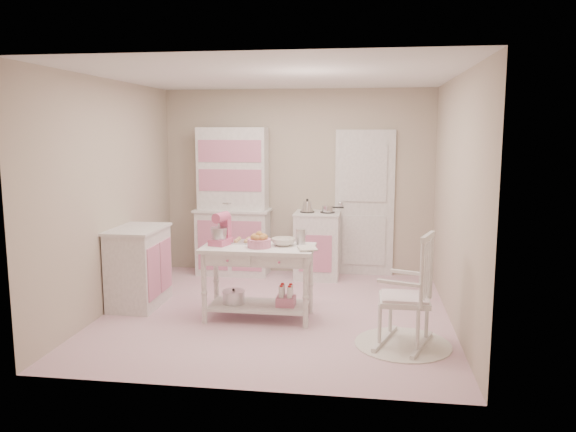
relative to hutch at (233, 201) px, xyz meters
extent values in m
plane|color=pink|center=(0.89, -1.66, -1.04)|extent=(3.80, 3.80, 0.00)
cube|color=white|center=(0.89, -1.66, 1.56)|extent=(3.80, 3.80, 0.04)
cube|color=#B8A795|center=(0.89, 0.24, 0.26)|extent=(3.80, 0.04, 2.60)
cube|color=#B8A795|center=(0.89, -3.56, 0.26)|extent=(3.80, 0.04, 2.60)
cube|color=#B8A795|center=(-1.01, -1.66, 0.26)|extent=(0.04, 3.80, 2.60)
cube|color=#B8A795|center=(2.79, -1.66, 0.26)|extent=(0.04, 3.80, 2.60)
cube|color=white|center=(1.84, 0.21, -0.02)|extent=(0.82, 0.05, 2.04)
cube|color=white|center=(0.00, 0.00, 0.00)|extent=(1.06, 0.50, 2.08)
cube|color=white|center=(1.20, -0.05, -0.58)|extent=(0.62, 0.57, 0.92)
cube|color=white|center=(-0.74, -1.59, -0.58)|extent=(0.54, 0.84, 0.92)
cylinder|color=white|center=(2.24, -2.42, -1.03)|extent=(0.92, 0.92, 0.01)
cube|color=white|center=(2.24, -2.42, -0.49)|extent=(0.69, 0.84, 1.10)
cube|color=white|center=(0.72, -1.85, -0.64)|extent=(1.20, 0.60, 0.80)
cube|color=#D05781|center=(0.30, -1.83, -0.07)|extent=(0.27, 0.33, 0.34)
cube|color=silver|center=(0.57, -1.67, -0.23)|extent=(0.34, 0.24, 0.02)
cylinder|color=pink|center=(0.74, -1.90, -0.19)|extent=(0.25, 0.25, 0.09)
imported|color=silver|center=(0.98, -1.77, -0.20)|extent=(0.25, 0.25, 0.08)
cylinder|color=silver|center=(1.16, -1.69, -0.16)|extent=(0.10, 0.10, 0.17)
imported|color=silver|center=(1.17, -1.97, -0.23)|extent=(0.24, 0.29, 0.02)
camera|label=1|loc=(1.86, -7.64, 0.99)|focal=35.00mm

